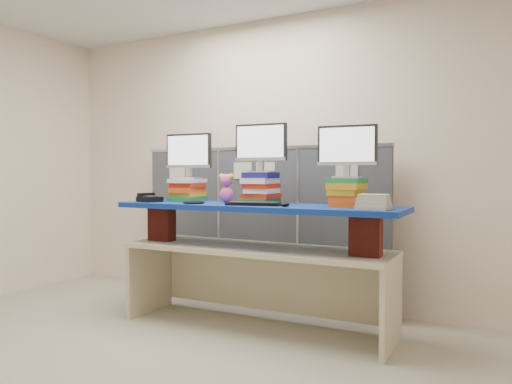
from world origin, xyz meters
The scene contains 18 objects.
room centered at (0.00, 0.00, 1.40)m, with size 5.00×4.00×2.80m.
cubicle_partition centered at (0.00, 1.78, 0.77)m, with size 2.60×0.06×1.53m.
desk centered at (0.35, 1.11, 0.54)m, with size 2.25×0.72×0.68m.
brick_pier_left centered at (-0.56, 1.03, 0.83)m, with size 0.22×0.12×0.30m, color maroon.
brick_pier_right centered at (1.27, 1.10, 0.83)m, with size 0.22×0.12×0.30m, color maroon.
blue_board centered at (0.35, 1.11, 1.00)m, with size 2.39×0.60×0.04m, color navy.
book_stack_left centered at (-0.41, 1.20, 1.12)m, with size 0.25×0.31×0.20m.
book_stack_center centered at (0.33, 1.24, 1.15)m, with size 0.26×0.31×0.26m.
book_stack_right centered at (1.07, 1.26, 1.14)m, with size 0.26×0.31×0.22m.
monitor_left centered at (-0.39, 1.21, 1.46)m, with size 0.47×0.14×0.40m.
monitor_center centered at (0.33, 1.23, 1.51)m, with size 0.47×0.14×0.40m.
monitor_right centered at (1.07, 1.26, 1.47)m, with size 0.47×0.14×0.40m.
keyboard centered at (0.40, 0.99, 1.04)m, with size 0.45×0.24×0.03m.
mouse centered at (0.67, 0.99, 1.04)m, with size 0.06×0.11×0.03m, color black.
desk_phone centered at (-0.64, 0.96, 1.05)m, with size 0.22×0.20×0.08m.
headset centered at (-0.14, 0.94, 1.03)m, with size 0.18×0.18×0.02m, color black.
plush_toy centered at (0.00, 1.22, 1.15)m, with size 0.15×0.11×0.25m.
binder_stack centered at (1.34, 1.04, 1.08)m, with size 0.22×0.18×0.11m.
Camera 1 is at (2.31, -2.42, 1.29)m, focal length 35.00 mm.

